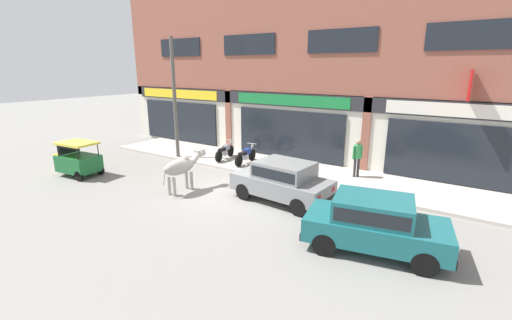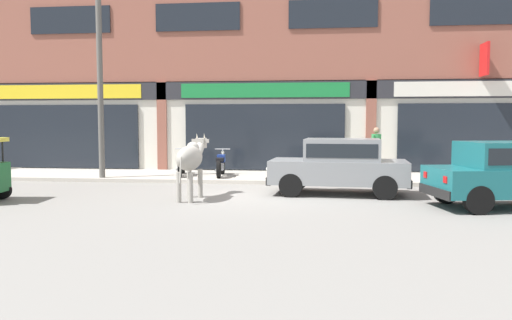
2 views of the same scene
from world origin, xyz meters
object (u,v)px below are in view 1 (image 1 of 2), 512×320
car_1 (374,222)px  motorcycle_1 (246,155)px  utility_pole (175,99)px  auto_rickshaw (77,161)px  pedestrian (357,154)px  motorcycle_0 (225,151)px  cow (182,166)px  car_0 (283,179)px

car_1 → motorcycle_1: 8.70m
utility_pole → car_1: bearing=-19.0°
car_1 → auto_rickshaw: auto_rickshaw is taller
car_1 → pedestrian: 5.99m
motorcycle_0 → pedestrian: size_ratio=1.12×
cow → utility_pole: 5.46m
car_1 → utility_pole: (-11.03, 3.80, 2.27)m
car_0 → car_1: (3.62, -1.68, 0.00)m
utility_pole → auto_rickshaw: bearing=-109.2°
cow → auto_rickshaw: bearing=-168.6°
motorcycle_1 → utility_pole: utility_pole is taller
car_0 → car_1: 3.99m
car_1 → utility_pole: utility_pole is taller
motorcycle_1 → motorcycle_0: bearing=176.6°
motorcycle_1 → utility_pole: bearing=-166.6°
auto_rickshaw → pedestrian: 12.09m
auto_rickshaw → motorcycle_1: 7.48m
utility_pole → pedestrian: bearing=11.3°
car_1 → car_0: bearing=155.2°
cow → car_1: size_ratio=0.57×
car_1 → utility_pole: size_ratio=0.64×
motorcycle_0 → car_1: bearing=-28.7°
cow → pedestrian: size_ratio=1.35×
car_1 → motorcycle_1: size_ratio=2.10×
cow → pedestrian: 7.22m
motorcycle_0 → utility_pole: size_ratio=0.30×
cow → motorcycle_1: 4.29m
utility_pole → motorcycle_0: bearing=22.2°
car_1 → auto_rickshaw: size_ratio=1.86×
auto_rickshaw → cow: bearing=11.4°
pedestrian → motorcycle_1: bearing=-170.2°
auto_rickshaw → utility_pole: 5.30m
motorcycle_0 → motorcycle_1: (1.35, -0.08, 0.00)m
motorcycle_1 → utility_pole: 4.59m
motorcycle_0 → utility_pole: bearing=-157.8°
cow → car_1: bearing=-3.3°
car_0 → motorcycle_1: bearing=141.1°
car_0 → motorcycle_0: size_ratio=2.06×
cow → pedestrian: pedestrian is taller
car_1 → pedestrian: size_ratio=2.38×
motorcycle_0 → motorcycle_1: bearing=-3.4°
cow → motorcycle_1: (-0.05, 4.26, -0.50)m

